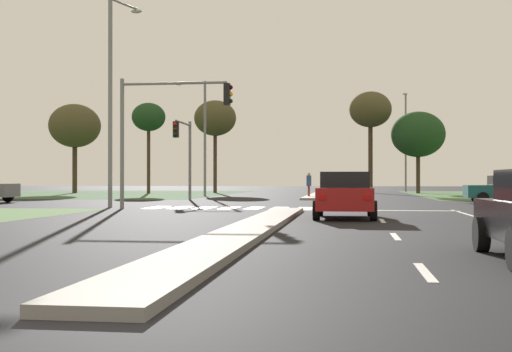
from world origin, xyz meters
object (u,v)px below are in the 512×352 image
(traffic_signal_near_left, at_px, (162,118))
(treeline_fourth, at_px, (370,110))
(treeline_near, at_px, (75,126))
(street_lamp_fourth, at_px, (406,138))
(traffic_signal_far_left, at_px, (184,145))
(car_red_near, at_px, (345,195))
(treeline_third, at_px, (215,119))
(treeline_fifth, at_px, (418,134))
(pedestrian_at_median, at_px, (309,182))
(car_teal_third, at_px, (507,189))
(street_lamp_second, at_px, (113,90))
(street_lamp_third, at_px, (202,132))
(treeline_second, at_px, (149,118))

(traffic_signal_near_left, height_order, treeline_fourth, treeline_fourth)
(treeline_near, bearing_deg, treeline_fourth, 6.80)
(street_lamp_fourth, relative_size, treeline_near, 1.22)
(traffic_signal_far_left, bearing_deg, car_red_near, -61.00)
(treeline_third, bearing_deg, treeline_fourth, 3.09)
(car_red_near, distance_m, treeline_fifth, 43.67)
(street_lamp_fourth, bearing_deg, pedestrian_at_median, -108.09)
(treeline_third, bearing_deg, car_teal_third, -51.84)
(car_teal_third, height_order, treeline_fourth, treeline_fourth)
(street_lamp_fourth, xyz_separation_m, pedestrian_at_median, (-8.90, -27.25, -4.68))
(car_red_near, bearing_deg, car_teal_third, 60.37)
(traffic_signal_near_left, distance_m, treeline_near, 38.33)
(treeline_near, bearing_deg, car_teal_third, -35.38)
(street_lamp_fourth, bearing_deg, street_lamp_second, -111.29)
(street_lamp_second, height_order, street_lamp_third, street_lamp_second)
(car_red_near, height_order, street_lamp_second, street_lamp_second)
(car_red_near, xyz_separation_m, traffic_signal_near_left, (-8.10, 6.18, 3.23))
(pedestrian_at_median, height_order, treeline_third, treeline_third)
(traffic_signal_far_left, bearing_deg, street_lamp_fourth, 64.44)
(treeline_second, distance_m, treeline_third, 6.51)
(car_teal_third, xyz_separation_m, street_lamp_third, (-19.80, 13.70, 4.28))
(traffic_signal_far_left, relative_size, treeline_second, 0.58)
(car_teal_third, xyz_separation_m, treeline_fifth, (-1.91, 27.73, 4.81))
(traffic_signal_far_left, bearing_deg, street_lamp_third, 96.49)
(pedestrian_at_median, bearing_deg, car_red_near, 22.14)
(treeline_near, bearing_deg, pedestrian_at_median, -33.01)
(car_teal_third, relative_size, treeline_fifth, 0.55)
(traffic_signal_far_left, bearing_deg, pedestrian_at_median, 42.27)
(car_red_near, distance_m, traffic_signal_near_left, 10.69)
(pedestrian_at_median, relative_size, treeline_fourth, 0.17)
(street_lamp_second, height_order, treeline_fifth, street_lamp_second)
(traffic_signal_near_left, bearing_deg, treeline_near, 118.23)
(street_lamp_second, height_order, street_lamp_fourth, street_lamp_fourth)
(street_lamp_third, relative_size, treeline_third, 0.99)
(treeline_third, bearing_deg, treeline_second, -156.15)
(street_lamp_fourth, xyz_separation_m, treeline_near, (-32.48, -11.93, 0.68))
(street_lamp_second, bearing_deg, treeline_third, 93.17)
(traffic_signal_near_left, bearing_deg, street_lamp_second, 151.51)
(pedestrian_at_median, distance_m, treeline_third, 21.51)
(treeline_fourth, bearing_deg, pedestrian_at_median, -104.58)
(traffic_signal_far_left, height_order, treeline_near, treeline_near)
(traffic_signal_near_left, height_order, traffic_signal_far_left, traffic_signal_near_left)
(traffic_signal_far_left, bearing_deg, street_lamp_second, -95.46)
(traffic_signal_far_left, relative_size, treeline_near, 0.58)
(street_lamp_fourth, relative_size, treeline_fifth, 1.36)
(traffic_signal_near_left, height_order, street_lamp_second, street_lamp_second)
(traffic_signal_far_left, height_order, treeline_third, treeline_third)
(street_lamp_fourth, xyz_separation_m, treeline_fifth, (0.42, -8.93, -0.23))
(treeline_fourth, bearing_deg, treeline_third, -176.91)
(car_red_near, relative_size, car_teal_third, 1.03)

